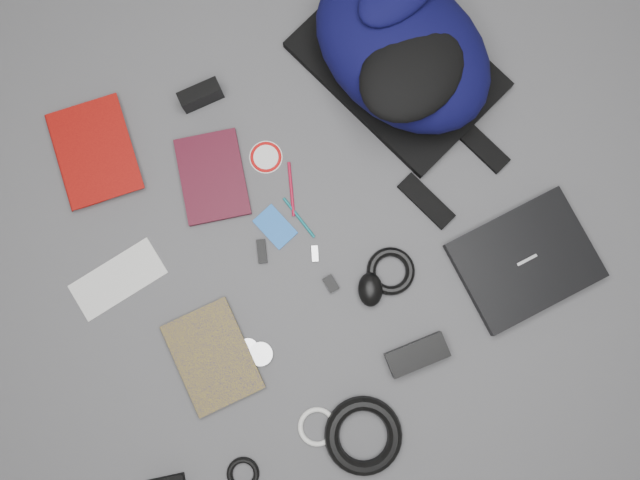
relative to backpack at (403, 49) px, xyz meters
name	(u,v)px	position (x,y,z in m)	size (l,w,h in m)	color
ground	(320,241)	(-0.37, -0.31, -0.11)	(4.00, 4.00, 0.00)	#4F4F51
backpack	(403,49)	(0.00, 0.00, 0.00)	(0.36, 0.52, 0.22)	black
laptop	(525,260)	(0.05, -0.57, -0.09)	(0.31, 0.24, 0.03)	black
textbook_red	(58,164)	(-0.86, 0.15, -0.09)	(0.18, 0.25, 0.03)	maroon
comic_book	(180,372)	(-0.80, -0.44, -0.10)	(0.17, 0.23, 0.02)	#B39A0C
envelope	(118,279)	(-0.85, -0.17, -0.11)	(0.22, 0.10, 0.00)	silver
dvd_case	(213,177)	(-0.53, -0.05, -0.10)	(0.15, 0.22, 0.02)	#3A0B17
compact_camera	(201,95)	(-0.47, 0.14, -0.08)	(0.10, 0.04, 0.06)	black
sticker_disc	(266,157)	(-0.39, -0.06, -0.11)	(0.08, 0.08, 0.00)	white
pen_teal	(299,218)	(-0.39, -0.23, -0.10)	(0.01, 0.01, 0.12)	#0C676E
pen_red	(291,189)	(-0.37, -0.16, -0.10)	(0.01, 0.01, 0.13)	#A90D2A
id_badge	(275,227)	(-0.45, -0.23, -0.11)	(0.06, 0.10, 0.00)	blue
usb_black	(262,251)	(-0.50, -0.27, -0.10)	(0.02, 0.06, 0.01)	black
usb_silver	(315,254)	(-0.39, -0.33, -0.10)	(0.02, 0.04, 0.01)	silver
key_fob	(331,284)	(-0.39, -0.41, -0.10)	(0.02, 0.04, 0.01)	black
mouse	(370,289)	(-0.31, -0.47, -0.09)	(0.06, 0.08, 0.04)	black
headphone_left	(261,354)	(-0.61, -0.49, -0.10)	(0.06, 0.06, 0.01)	#B3B3B6
headphone_right	(248,348)	(-0.63, -0.46, -0.10)	(0.05, 0.05, 0.01)	silver
cable_coil	(391,271)	(-0.25, -0.45, -0.10)	(0.12, 0.12, 0.02)	black
power_brick	(417,355)	(-0.28, -0.65, -0.09)	(0.14, 0.06, 0.04)	black
power_cord_coil	(363,436)	(-0.48, -0.76, -0.09)	(0.18, 0.18, 0.04)	black
earbud_coil	(243,474)	(-0.77, -0.72, -0.10)	(0.08, 0.08, 0.01)	black
white_cable_coil	(317,427)	(-0.57, -0.70, -0.10)	(0.09, 0.09, 0.01)	white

